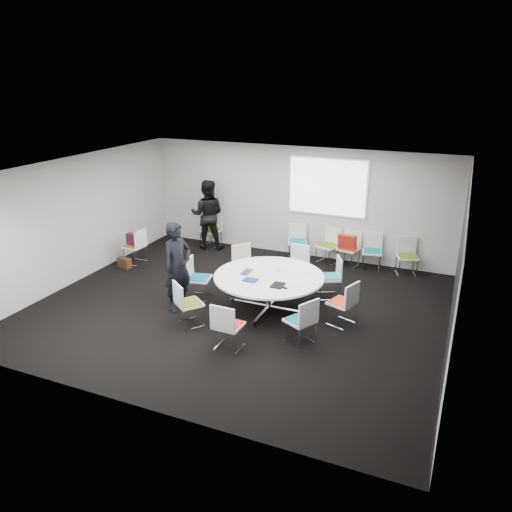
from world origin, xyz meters
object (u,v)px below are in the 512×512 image
at_px(person_main, 178,267).
at_px(maroon_bag, 134,239).
at_px(chair_ring_f, 189,312).
at_px(chair_back_b, 328,252).
at_px(laptop, 249,272).
at_px(chair_person_back, 211,236).
at_px(person_back, 208,215).
at_px(chair_ring_d, 245,272).
at_px(chair_ring_g, 228,334).
at_px(chair_ring_a, 342,311).
at_px(chair_ring_b, 329,285).
at_px(cup, 278,269).
at_px(chair_back_a, 297,248).
at_px(chair_spare_left, 136,253).
at_px(conference_table, 269,284).
at_px(chair_ring_c, 296,272).
at_px(chair_back_c, 348,255).
at_px(brown_bag, 124,263).
at_px(chair_ring_h, 300,329).
at_px(chair_back_e, 406,263).
at_px(chair_ring_e, 199,286).
at_px(chair_back_d, 371,258).

xyz_separation_m(person_main, maroon_bag, (-2.37, 1.79, -0.29)).
height_order(chair_ring_f, chair_back_b, same).
relative_size(person_main, laptop, 5.44).
height_order(chair_person_back, person_back, person_back).
bearing_deg(chair_person_back, laptop, 140.98).
bearing_deg(chair_ring_d, chair_ring_g, 61.24).
distance_m(chair_ring_a, laptop, 1.99).
relative_size(chair_ring_b, chair_ring_g, 1.00).
distance_m(chair_ring_g, maroon_bag, 4.87).
relative_size(chair_ring_a, chair_ring_g, 1.00).
bearing_deg(cup, chair_back_a, 100.34).
height_order(chair_ring_a, cup, chair_ring_a).
bearing_deg(chair_spare_left, chair_ring_d, -89.66).
bearing_deg(chair_ring_g, chair_ring_a, 47.82).
distance_m(chair_ring_g, person_back, 5.40).
xyz_separation_m(conference_table, maroon_bag, (-4.02, 1.10, 0.08)).
relative_size(chair_ring_c, chair_back_b, 1.00).
bearing_deg(chair_person_back, chair_ring_a, 156.97).
xyz_separation_m(chair_ring_a, laptop, (-1.93, 0.04, 0.47)).
bearing_deg(chair_spare_left, chair_back_c, -66.65).
bearing_deg(chair_ring_f, person_main, 172.28).
bearing_deg(chair_ring_d, brown_bag, -42.86).
distance_m(chair_ring_h, person_back, 5.56).
bearing_deg(chair_back_e, conference_table, 33.63).
bearing_deg(chair_ring_g, chair_back_e, 65.00).
distance_m(chair_back_c, person_main, 4.54).
xyz_separation_m(conference_table, chair_back_a, (-0.41, 3.01, -0.26)).
bearing_deg(chair_ring_c, conference_table, 92.08).
bearing_deg(laptop, chair_ring_e, 91.90).
height_order(chair_ring_h, chair_back_c, same).
bearing_deg(chair_ring_d, chair_back_c, 179.21).
xyz_separation_m(chair_ring_b, maroon_bag, (-4.99, 0.06, 0.34)).
relative_size(chair_back_a, person_back, 0.47).
height_order(chair_back_b, chair_spare_left, same).
bearing_deg(chair_back_e, chair_back_a, -19.17).
relative_size(chair_ring_d, maroon_bag, 2.20).
bearing_deg(laptop, person_main, 117.38).
height_order(chair_ring_c, chair_back_c, same).
height_order(chair_back_d, person_back, person_back).
bearing_deg(cup, chair_ring_h, -55.57).
distance_m(chair_ring_b, chair_ring_e, 2.74).
xyz_separation_m(chair_ring_c, chair_ring_f, (-1.22, -2.65, 0.00)).
bearing_deg(chair_ring_b, chair_ring_c, 39.88).
bearing_deg(cup, conference_table, -105.22).
distance_m(chair_ring_a, chair_ring_d, 2.70).
bearing_deg(chair_person_back, chair_ring_d, 145.50).
bearing_deg(chair_ring_c, chair_person_back, -21.95).
distance_m(chair_ring_d, chair_back_b, 2.43).
xyz_separation_m(chair_back_a, chair_person_back, (-2.48, 0.00, 0.00)).
xyz_separation_m(conference_table, chair_person_back, (-2.89, 3.01, -0.26)).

